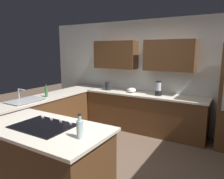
% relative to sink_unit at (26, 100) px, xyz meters
% --- Properties ---
extents(ground_plane, '(14.00, 14.00, 0.00)m').
position_rel_sink_unit_xyz_m(ground_plane, '(-1.83, -0.16, -0.92)').
color(ground_plane, brown).
extents(wall_back, '(6.00, 0.44, 2.60)m').
position_rel_sink_unit_xyz_m(wall_back, '(-1.76, -2.20, 0.50)').
color(wall_back, silver).
rests_on(wall_back, ground).
extents(lower_cabinets_back, '(2.80, 0.60, 0.86)m').
position_rel_sink_unit_xyz_m(lower_cabinets_back, '(-1.73, -1.88, -0.49)').
color(lower_cabinets_back, brown).
rests_on(lower_cabinets_back, ground).
extents(countertop_back, '(2.84, 0.64, 0.04)m').
position_rel_sink_unit_xyz_m(countertop_back, '(-1.73, -1.88, -0.04)').
color(countertop_back, silver).
rests_on(countertop_back, lower_cabinets_back).
extents(lower_cabinets_side, '(0.60, 2.90, 0.86)m').
position_rel_sink_unit_xyz_m(lower_cabinets_side, '(-0.01, -0.71, -0.49)').
color(lower_cabinets_side, brown).
rests_on(lower_cabinets_side, ground).
extents(countertop_side, '(0.64, 2.94, 0.04)m').
position_rel_sink_unit_xyz_m(countertop_side, '(-0.01, -0.71, -0.04)').
color(countertop_side, silver).
rests_on(countertop_side, lower_cabinets_side).
extents(island_base, '(1.72, 0.89, 0.86)m').
position_rel_sink_unit_xyz_m(island_base, '(-1.40, 0.81, -0.49)').
color(island_base, brown).
rests_on(island_base, ground).
extents(island_top, '(1.80, 0.97, 0.04)m').
position_rel_sink_unit_xyz_m(island_top, '(-1.40, 0.81, -0.04)').
color(island_top, silver).
rests_on(island_top, island_base).
extents(sink_unit, '(0.46, 0.70, 0.23)m').
position_rel_sink_unit_xyz_m(sink_unit, '(0.00, 0.00, 0.00)').
color(sink_unit, '#515456').
rests_on(sink_unit, countertop_side).
extents(cooktop, '(0.76, 0.56, 0.03)m').
position_rel_sink_unit_xyz_m(cooktop, '(-1.40, 0.80, -0.01)').
color(cooktop, black).
rests_on(cooktop, island_top).
extents(blender, '(0.15, 0.15, 0.32)m').
position_rel_sink_unit_xyz_m(blender, '(-2.08, -1.84, 0.12)').
color(blender, black).
rests_on(blender, countertop_back).
extents(mixing_bowl, '(0.21, 0.21, 0.11)m').
position_rel_sink_unit_xyz_m(mixing_bowl, '(-1.43, -1.84, 0.04)').
color(mixing_bowl, white).
rests_on(mixing_bowl, countertop_back).
extents(kettle, '(0.15, 0.15, 0.20)m').
position_rel_sink_unit_xyz_m(kettle, '(-0.78, -1.84, 0.08)').
color(kettle, '#262628').
rests_on(kettle, countertop_back).
extents(dish_soap_bottle, '(0.06, 0.06, 0.27)m').
position_rel_sink_unit_xyz_m(dish_soap_bottle, '(-0.06, -0.48, 0.09)').
color(dish_soap_bottle, '#336B38').
rests_on(dish_soap_bottle, countertop_side).
extents(second_bottle, '(0.08, 0.08, 0.29)m').
position_rel_sink_unit_xyz_m(second_bottle, '(-2.06, 0.85, 0.10)').
color(second_bottle, silver).
rests_on(second_bottle, island_top).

